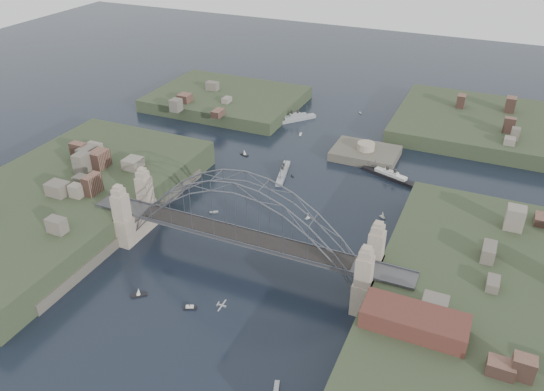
{
  "coord_description": "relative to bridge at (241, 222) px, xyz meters",
  "views": [
    {
      "loc": [
        49.91,
        -94.75,
        83.1
      ],
      "look_at": [
        0.0,
        18.0,
        10.0
      ],
      "focal_mm": 35.54,
      "sensor_mm": 36.0,
      "label": 1
    }
  ],
  "objects": [
    {
      "name": "small_boat_e",
      "position": [
        -26.69,
        54.64,
        -11.57
      ],
      "size": [
        3.16,
        1.87,
        2.38
      ],
      "color": "silver",
      "rests_on": "ground"
    },
    {
      "name": "wharf_shed",
      "position": [
        44.0,
        -14.0,
        -2.32
      ],
      "size": [
        20.0,
        8.0,
        4.0
      ],
      "primitive_type": "cube",
      "color": "#592D26",
      "rests_on": "shore_east"
    },
    {
      "name": "headland_ne",
      "position": [
        50.0,
        110.0,
        -11.57
      ],
      "size": [
        70.0,
        55.0,
        9.5
      ],
      "primitive_type": "cube",
      "color": "#2E3A23",
      "rests_on": "ground"
    },
    {
      "name": "shore_east",
      "position": [
        57.32,
        0.0,
        -10.35
      ],
      "size": [
        50.5,
        90.0,
        12.0
      ],
      "color": "#2E3A23",
      "rests_on": "ground"
    },
    {
      "name": "fort_island",
      "position": [
        12.0,
        70.0,
        -12.66
      ],
      "size": [
        22.0,
        16.0,
        9.4
      ],
      "color": "#4D483D",
      "rests_on": "ground"
    },
    {
      "name": "small_boat_i",
      "position": [
        34.57,
        15.54,
        -12.17
      ],
      "size": [
        2.8,
        1.14,
        0.45
      ],
      "color": "silver",
      "rests_on": "ground"
    },
    {
      "name": "shore_west",
      "position": [
        -57.32,
        0.0,
        -10.35
      ],
      "size": [
        50.5,
        90.0,
        12.0
      ],
      "color": "#2E3A23",
      "rests_on": "ground"
    },
    {
      "name": "aeroplane",
      "position": [
        6.57,
        -22.7,
        -4.89
      ],
      "size": [
        1.95,
        3.68,
        0.53
      ],
      "color": "#A2A3A9"
    },
    {
      "name": "small_boat_k",
      "position": [
        -0.52,
        108.19,
        -12.17
      ],
      "size": [
        1.47,
        1.72,
        0.45
      ],
      "color": "silver",
      "rests_on": "ground"
    },
    {
      "name": "small_boat_j",
      "position": [
        -16.53,
        -20.43,
        -11.67
      ],
      "size": [
        3.56,
        3.29,
        2.38
      ],
      "color": "silver",
      "rests_on": "ground"
    },
    {
      "name": "small_boat_g",
      "position": [
        22.79,
        -31.38,
        -12.17
      ],
      "size": [
        1.74,
        3.0,
        0.45
      ],
      "color": "silver",
      "rests_on": "ground"
    },
    {
      "name": "small_boat_a",
      "position": [
        -18.16,
        17.8,
        -12.17
      ],
      "size": [
        2.42,
        2.06,
        0.45
      ],
      "color": "silver",
      "rests_on": "ground"
    },
    {
      "name": "ocean_liner",
      "position": [
        23.47,
        58.66,
        -11.55
      ],
      "size": [
        19.98,
        9.22,
        4.96
      ],
      "color": "black",
      "rests_on": "ground"
    },
    {
      "name": "naval_cruiser_far",
      "position": [
        -22.07,
        90.15,
        -11.38
      ],
      "size": [
        13.4,
        15.3,
        6.04
      ],
      "color": "#92979A",
      "rests_on": "ground"
    },
    {
      "name": "small_boat_d",
      "position": [
        26.81,
        34.78,
        -11.37
      ],
      "size": [
        1.98,
        1.64,
        2.38
      ],
      "color": "silver",
      "rests_on": "ground"
    },
    {
      "name": "naval_cruiser_near",
      "position": [
        -8.91,
        46.92,
        -11.57
      ],
      "size": [
        5.75,
        16.3,
        4.87
      ],
      "color": "#92979A",
      "rests_on": "ground"
    },
    {
      "name": "small_boat_f",
      "position": [
        -5.69,
        47.13,
        -12.17
      ],
      "size": [
        1.25,
        1.39,
        0.45
      ],
      "color": "silver",
      "rests_on": "ground"
    },
    {
      "name": "small_boat_c",
      "position": [
        -3.54,
        -19.38,
        -12.04
      ],
      "size": [
        3.06,
        2.1,
        1.43
      ],
      "color": "silver",
      "rests_on": "ground"
    },
    {
      "name": "small_boat_h",
      "position": [
        -15.13,
        78.56,
        -12.04
      ],
      "size": [
        1.2,
        2.33,
        1.43
      ],
      "color": "silver",
      "rests_on": "ground"
    },
    {
      "name": "headland_nw",
      "position": [
        -55.0,
        95.0,
        -11.82
      ],
      "size": [
        60.0,
        45.0,
        9.0
      ],
      "primitive_type": "cube",
      "color": "#2E3A23",
      "rests_on": "ground"
    },
    {
      "name": "small_boat_b",
      "position": [
        7.65,
        25.77,
        -11.35
      ],
      "size": [
        1.43,
        1.9,
        2.38
      ],
      "color": "silver",
      "rests_on": "ground"
    },
    {
      "name": "ground",
      "position": [
        0.0,
        0.0,
        -12.32
      ],
      "size": [
        500.0,
        500.0,
        0.0
      ],
      "primitive_type": "plane",
      "color": "black",
      "rests_on": "ground"
    },
    {
      "name": "bridge",
      "position": [
        0.0,
        0.0,
        0.0
      ],
      "size": [
        84.0,
        13.8,
        24.6
      ],
      "color": "#464648",
      "rests_on": "ground"
    }
  ]
}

